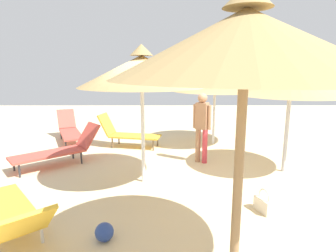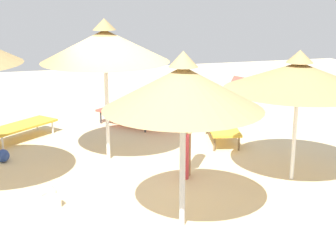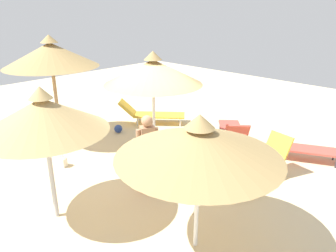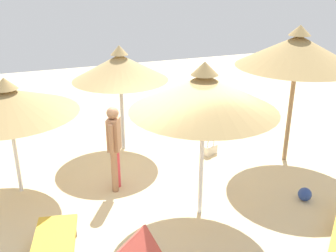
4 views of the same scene
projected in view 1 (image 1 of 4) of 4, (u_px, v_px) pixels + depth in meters
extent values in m
cube|color=beige|center=(172.00, 177.00, 6.29)|extent=(24.00, 24.00, 0.10)
cylinder|color=white|center=(143.00, 128.00, 5.67)|extent=(0.07, 0.07, 2.32)
cone|color=tan|center=(142.00, 71.00, 5.44)|extent=(2.50, 2.50, 0.62)
cone|color=tan|center=(141.00, 50.00, 5.35)|extent=(0.45, 0.45, 0.22)
cylinder|color=#B2B2B7|center=(287.00, 125.00, 6.28)|extent=(0.09, 0.09, 2.19)
cone|color=tan|center=(291.00, 81.00, 6.08)|extent=(2.27, 2.27, 0.61)
cone|color=tan|center=(293.00, 63.00, 6.00)|extent=(0.41, 0.41, 0.22)
cylinder|color=white|center=(214.00, 111.00, 8.70)|extent=(0.07, 0.07, 2.11)
cone|color=tan|center=(215.00, 83.00, 8.53)|extent=(2.61, 2.61, 0.49)
cone|color=tan|center=(215.00, 72.00, 8.46)|extent=(0.47, 0.47, 0.22)
cylinder|color=olive|center=(238.00, 176.00, 2.90)|extent=(0.10, 0.10, 2.50)
cone|color=tan|center=(246.00, 44.00, 2.63)|extent=(2.63, 2.63, 0.67)
cube|color=gold|center=(6.00, 209.00, 4.14)|extent=(1.73, 1.62, 0.05)
cylinder|color=silver|center=(15.00, 197.00, 4.88)|extent=(0.04, 0.04, 0.28)
cylinder|color=silver|center=(42.00, 233.00, 3.80)|extent=(0.04, 0.04, 0.28)
cube|color=gold|center=(25.00, 224.00, 3.26)|extent=(0.81, 0.83, 0.50)
cube|color=#CC4C3F|center=(71.00, 134.00, 8.83)|extent=(1.83, 1.27, 0.05)
cylinder|color=#2D2D33|center=(83.00, 144.00, 8.32)|extent=(0.04, 0.04, 0.29)
cylinder|color=#2D2D33|center=(66.00, 146.00, 8.12)|extent=(0.04, 0.04, 0.29)
cylinder|color=#2D2D33|center=(76.00, 134.00, 9.62)|extent=(0.04, 0.04, 0.29)
cylinder|color=#2D2D33|center=(61.00, 135.00, 9.41)|extent=(0.04, 0.04, 0.29)
cube|color=#CC4C3F|center=(66.00, 119.00, 9.73)|extent=(0.68, 0.72, 0.62)
cube|color=gold|center=(135.00, 136.00, 8.43)|extent=(0.92, 1.61, 0.05)
cylinder|color=brown|center=(158.00, 141.00, 8.59)|extent=(0.04, 0.04, 0.32)
cylinder|color=brown|center=(153.00, 145.00, 8.09)|extent=(0.04, 0.04, 0.32)
cylinder|color=brown|center=(119.00, 139.00, 8.84)|extent=(0.04, 0.04, 0.32)
cylinder|color=brown|center=(112.00, 143.00, 8.34)|extent=(0.04, 0.04, 0.32)
cube|color=gold|center=(107.00, 124.00, 8.54)|extent=(0.69, 0.47, 0.64)
cube|color=#CC4C3F|center=(48.00, 154.00, 6.70)|extent=(1.58, 1.70, 0.05)
cylinder|color=#2D2D33|center=(19.00, 171.00, 6.08)|extent=(0.04, 0.04, 0.30)
cylinder|color=#2D2D33|center=(14.00, 165.00, 6.49)|extent=(0.04, 0.04, 0.30)
cylinder|color=#2D2D33|center=(81.00, 158.00, 6.99)|extent=(0.04, 0.04, 0.30)
cylinder|color=#2D2D33|center=(73.00, 153.00, 7.39)|extent=(0.04, 0.04, 0.30)
cube|color=#CC4C3F|center=(88.00, 135.00, 7.30)|extent=(0.77, 0.75, 0.60)
cylinder|color=#A57554|center=(198.00, 145.00, 7.07)|extent=(0.13, 0.13, 0.88)
cylinder|color=#D83F4C|center=(205.00, 146.00, 6.99)|extent=(0.13, 0.13, 0.88)
cube|color=#A57554|center=(202.00, 116.00, 6.87)|extent=(0.33, 0.36, 0.66)
sphere|color=#A57554|center=(203.00, 98.00, 6.78)|extent=(0.24, 0.24, 0.24)
cylinder|color=#A57554|center=(195.00, 116.00, 6.97)|extent=(0.09, 0.09, 0.60)
cylinder|color=#A57554|center=(209.00, 117.00, 6.79)|extent=(0.09, 0.09, 0.60)
cube|color=beige|center=(263.00, 205.00, 4.63)|extent=(0.39, 0.25, 0.23)
torus|color=beige|center=(264.00, 196.00, 4.60)|extent=(0.25, 0.11, 0.25)
sphere|color=navy|center=(104.00, 232.00, 3.85)|extent=(0.26, 0.26, 0.26)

